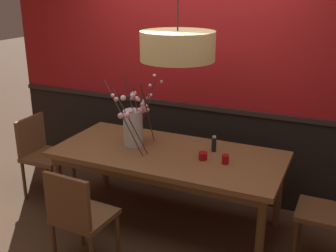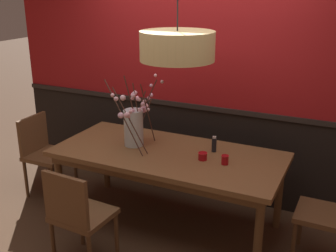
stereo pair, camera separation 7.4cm
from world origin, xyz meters
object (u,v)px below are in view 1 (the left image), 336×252
chair_head_east_end (332,209)px  candle_holder_nearer_edge (225,159)px  chair_far_side_left (174,140)px  chair_near_side_left (79,214)px  dining_table (168,160)px  candle_holder_nearer_center (203,156)px  vase_with_blossoms (134,126)px  condiment_bottle (214,144)px  pendant_lamp (178,46)px  chair_head_west_end (42,151)px

chair_head_east_end → candle_holder_nearer_edge: (-0.90, -0.05, 0.30)m
chair_far_side_left → chair_near_side_left: size_ratio=1.01×
dining_table → candle_holder_nearer_center: bearing=-4.3°
candle_holder_nearer_center → candle_holder_nearer_edge: 0.21m
chair_near_side_left → chair_head_east_end: (1.84, 0.93, -0.00)m
chair_far_side_left → candle_holder_nearer_center: size_ratio=10.88×
vase_with_blossoms → candle_holder_nearer_center: vase_with_blossoms is taller
candle_holder_nearer_center → condiment_bottle: bearing=83.4°
chair_far_side_left → candle_holder_nearer_edge: (0.90, -0.95, 0.29)m
vase_with_blossoms → candle_holder_nearer_edge: vase_with_blossoms is taller
chair_near_side_left → vase_with_blossoms: bearing=89.9°
condiment_bottle → dining_table: bearing=-152.4°
pendant_lamp → chair_head_west_end: bearing=177.1°
vase_with_blossoms → chair_far_side_left: bearing=87.7°
condiment_bottle → chair_head_east_end: bearing=-9.3°
chair_far_side_left → candle_holder_nearer_center: bearing=-53.7°
chair_head_east_end → vase_with_blossoms: bearing=179.8°
dining_table → candle_holder_nearer_edge: 0.58m
vase_with_blossoms → chair_head_east_end: bearing=-0.2°
candle_holder_nearer_edge → chair_head_west_end: bearing=178.9°
condiment_bottle → candle_holder_nearer_center: bearing=-96.6°
chair_far_side_left → chair_near_side_left: (-0.04, -1.82, -0.01)m
chair_far_side_left → chair_head_east_end: chair_far_side_left is taller
chair_head_west_end → candle_holder_nearer_center: bearing=-1.0°
chair_head_west_end → pendant_lamp: bearing=-2.9°
chair_head_east_end → pendant_lamp: bearing=-175.9°
chair_far_side_left → chair_head_east_end: size_ratio=1.01×
chair_far_side_left → candle_holder_nearer_center: (0.69, -0.94, 0.28)m
chair_head_west_end → pendant_lamp: 2.07m
chair_near_side_left → candle_holder_nearer_center: 1.18m
condiment_bottle → chair_near_side_left: bearing=-124.3°
pendant_lamp → candle_holder_nearer_center: bearing=11.7°
dining_table → candle_holder_nearer_center: 0.37m
chair_head_east_end → chair_head_west_end: bearing=-179.7°
candle_holder_nearer_center → condiment_bottle: 0.23m
pendant_lamp → dining_table: bearing=148.2°
chair_near_side_left → chair_far_side_left: bearing=88.8°
vase_with_blossoms → candle_holder_nearer_edge: (0.93, -0.06, -0.16)m
chair_far_side_left → chair_head_east_end: 2.01m
dining_table → chair_head_west_end: bearing=179.7°
chair_far_side_left → chair_head_east_end: (1.80, -0.89, -0.01)m
chair_head_west_end → candle_holder_nearer_center: 1.90m
dining_table → chair_head_east_end: chair_head_east_end is taller
chair_head_east_end → condiment_bottle: (-1.08, 0.18, 0.33)m
dining_table → pendant_lamp: 1.09m
pendant_lamp → chair_head_east_end: bearing=4.1°
chair_head_east_end → candle_holder_nearer_center: (-1.11, -0.05, 0.29)m
chair_head_east_end → chair_far_side_left: bearing=153.6°
condiment_bottle → pendant_lamp: bearing=-133.5°
dining_table → chair_near_side_left: chair_near_side_left is taller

